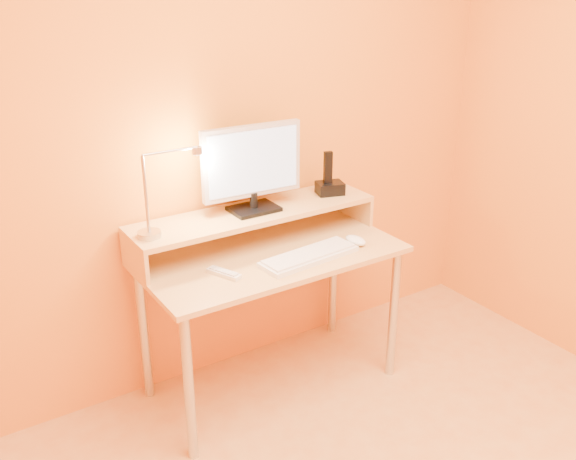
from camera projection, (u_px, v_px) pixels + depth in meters
wall_back at (234, 125)px, 2.96m from camera, size 3.00×0.04×2.50m
desk_leg_fl at (189, 388)px, 2.59m from camera, size 0.04×0.04×0.69m
desk_leg_fr at (393, 314)px, 3.14m from camera, size 0.04×0.04×0.69m
desk_leg_bl at (144, 333)px, 2.98m from camera, size 0.04×0.04×0.69m
desk_leg_br at (333, 276)px, 3.53m from camera, size 0.04×0.04×0.69m
desk_lower at (271, 256)px, 2.93m from camera, size 1.20×0.60×0.02m
shelf_riser_left at (134, 258)px, 2.71m from camera, size 0.02×0.30×0.14m
shelf_riser_right at (353, 205)px, 3.31m from camera, size 0.02×0.30×0.14m
desk_shelf at (254, 213)px, 2.98m from camera, size 1.20×0.30×0.02m
monitor_foot at (254, 209)px, 2.97m from camera, size 0.22×0.16×0.02m
monitor_neck at (254, 200)px, 2.95m from camera, size 0.04×0.04×0.07m
monitor_panel at (252, 161)px, 2.89m from camera, size 0.49×0.06×0.33m
monitor_back at (249, 160)px, 2.91m from camera, size 0.44×0.04×0.28m
monitor_screen at (254, 162)px, 2.88m from camera, size 0.44×0.03×0.29m
lamp_base at (149, 234)px, 2.68m from camera, size 0.10×0.10×0.02m
lamp_post at (146, 194)px, 2.62m from camera, size 0.01×0.01×0.33m
lamp_arm at (170, 151)px, 2.61m from camera, size 0.24×0.01×0.01m
lamp_head at (197, 150)px, 2.68m from camera, size 0.04×0.04×0.03m
lamp_bulb at (197, 154)px, 2.68m from camera, size 0.03×0.03×0.00m
phone_dock at (330, 188)px, 3.18m from camera, size 0.15×0.13×0.06m
phone_handset at (328, 167)px, 3.13m from camera, size 0.05×0.04×0.16m
phone_led at (343, 189)px, 3.17m from camera, size 0.01×0.00×0.04m
keyboard at (309, 257)px, 2.86m from camera, size 0.48×0.19×0.02m
mouse at (356, 240)px, 3.01m from camera, size 0.08×0.12×0.04m
remote_control at (224, 274)px, 2.71m from camera, size 0.10×0.17×0.02m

